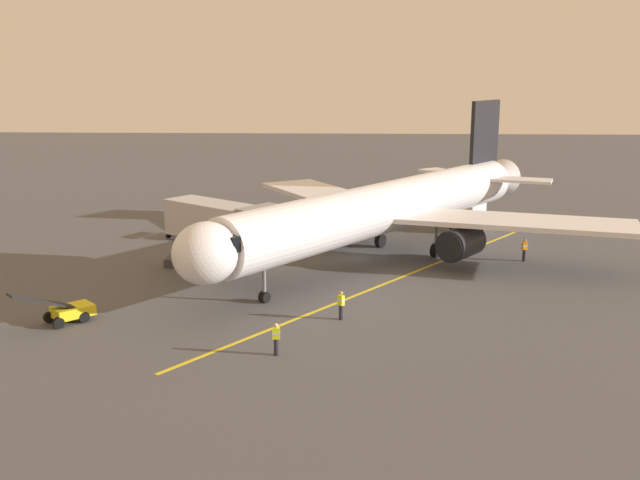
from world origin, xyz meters
name	(u,v)px	position (x,y,z in m)	size (l,w,h in m)	color
ground_plane	(361,257)	(0.00, 0.00, 0.00)	(220.00, 220.00, 0.00)	#4C4C4F
apron_lead_in_line	(390,282)	(-1.89, 6.55, 0.01)	(0.24, 40.00, 0.01)	yellow
airplane	(389,208)	(-2.06, 0.33, 4.00)	(31.51, 34.65, 11.50)	white
jet_bridge	(232,226)	(9.00, 6.14, 3.76)	(10.28, 8.55, 5.40)	#B7B7BC
ground_crew_marshaller	(276,339)	(4.58, 19.88, 0.89)	(0.42, 0.28, 1.71)	#23232D
ground_crew_wing_walker	(341,305)	(1.36, 14.34, 0.89)	(0.45, 0.46, 1.71)	#23232D
ground_crew_loader	(524,250)	(-12.36, 0.55, 0.89)	(0.45, 0.35, 1.71)	#23232D
baggage_cart_near_nose	(181,230)	(15.50, -6.28, 0.66)	(2.51, 2.95, 1.27)	#9E9EA3
box_truck_portside	(467,214)	(-9.78, -10.82, 1.39)	(3.99, 4.96, 2.62)	yellow
box_truck_starboard_side	(385,208)	(-2.37, -13.03, 1.39)	(4.72, 4.53, 2.62)	#9E9EA3
belt_loader_rear_apron	(68,310)	(17.08, 15.48, 0.71)	(4.10, 4.07, 2.32)	yellow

